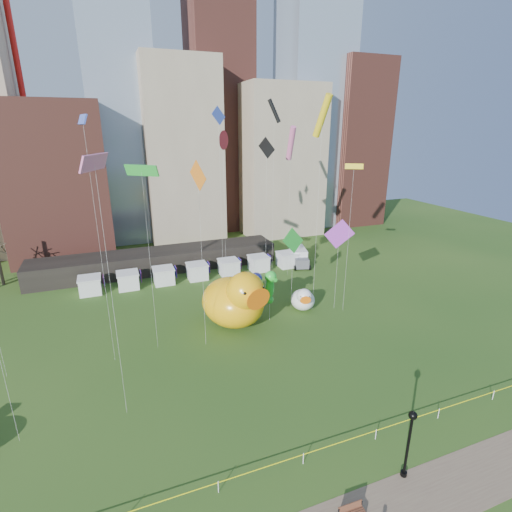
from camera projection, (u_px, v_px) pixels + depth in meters
name	position (u px, v px, depth m)	size (l,w,h in m)	color
ground	(303.00, 464.00, 26.33)	(160.00, 160.00, 0.00)	#224916
skyline	(169.00, 129.00, 74.22)	(101.00, 23.00, 68.00)	brown
pavilion	(158.00, 260.00, 61.55)	(38.00, 6.00, 3.20)	black
vendor_tents	(197.00, 272.00, 58.13)	(33.24, 2.80, 2.40)	white
caution_tape	(303.00, 456.00, 26.11)	(50.00, 0.06, 0.90)	white
big_duck	(235.00, 300.00, 43.64)	(8.71, 10.10, 7.14)	#FCAF0C
small_duck	(303.00, 299.00, 48.09)	(4.02, 4.53, 3.17)	white
seahorse_green	(270.00, 285.00, 44.47)	(1.55, 1.85, 6.27)	silver
seahorse_purple	(256.00, 286.00, 44.94)	(1.56, 1.83, 5.93)	silver
park_bench	(351.00, 511.00, 22.61)	(1.64, 0.57, 0.83)	brown
lamppost	(410.00, 437.00, 24.41)	(0.55, 0.55, 5.27)	black
box_truck	(299.00, 256.00, 64.34)	(3.90, 6.61, 2.65)	white
kite_0	(223.00, 140.00, 48.27)	(1.62, 2.10, 21.50)	silver
kite_1	(291.00, 143.00, 53.91)	(1.30, 2.89, 22.08)	silver
kite_2	(267.00, 151.00, 49.10)	(1.31, 2.40, 20.73)	silver
kite_3	(142.00, 172.00, 34.61)	(2.86, 2.52, 18.69)	silver
kite_4	(354.00, 169.00, 42.90)	(1.86, 1.33, 18.02)	silver
kite_5	(83.00, 123.00, 31.05)	(0.90, 2.61, 22.86)	silver
kite_7	(339.00, 235.00, 45.85)	(2.61, 2.64, 11.61)	silver
kite_9	(94.00, 164.00, 24.78)	(1.88, 3.43, 20.26)	silver
kite_10	(274.00, 112.00, 52.43)	(1.94, 1.27, 25.55)	silver
kite_11	(293.00, 241.00, 46.29)	(3.23, 0.92, 10.59)	silver
kite_12	(322.00, 116.00, 41.28)	(1.18, 2.75, 25.28)	silver
kite_13	(219.00, 124.00, 45.14)	(1.94, 1.03, 24.25)	silver
kite_14	(198.00, 179.00, 35.34)	(0.92, 2.69, 19.07)	silver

